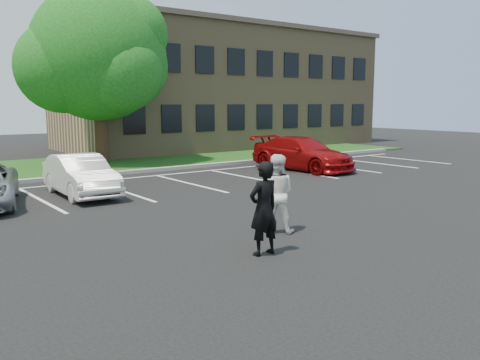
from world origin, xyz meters
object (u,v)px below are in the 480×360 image
car_white_sedan (81,175)px  car_red_compact (302,154)px  man_white_shirt (276,194)px  tree (99,57)px  man_black_suit (264,209)px  office_building (221,88)px

car_white_sedan → car_red_compact: size_ratio=0.79×
car_white_sedan → man_white_shirt: bearing=-73.4°
car_red_compact → tree: bearing=125.7°
tree → man_black_suit: 17.76m
office_building → car_red_compact: size_ratio=4.24×
office_building → man_black_suit: bearing=-122.9°
office_building → car_red_compact: office_building is taller
man_black_suit → car_white_sedan: size_ratio=0.46×
office_building → man_black_suit: (-14.83, -22.90, -3.19)m
tree → car_red_compact: bearing=-49.3°
car_red_compact → man_black_suit: bearing=-142.1°
office_building → man_white_shirt: bearing=-121.8°
man_black_suit → man_white_shirt: (1.40, 1.24, -0.02)m
man_black_suit → man_white_shirt: bearing=-139.5°
tree → office_building: bearing=27.8°
man_black_suit → car_white_sedan: 8.91m
man_black_suit → car_red_compact: man_black_suit is taller
tree → man_white_shirt: tree is taller
car_red_compact → office_building: bearing=65.4°
man_black_suit → car_red_compact: size_ratio=0.37×
tree → car_white_sedan: size_ratio=2.09×
tree → man_black_suit: tree is taller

